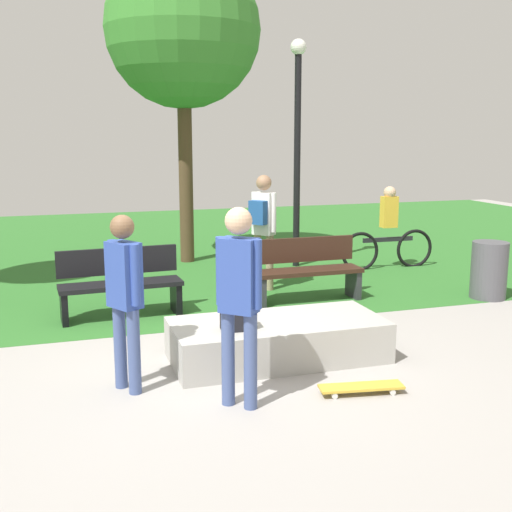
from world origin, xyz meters
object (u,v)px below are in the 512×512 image
(backpack_on_ledge, at_px, (235,315))
(park_bench_far_right, at_px, (306,268))
(concrete_ledge, at_px, (278,340))
(skater_watching, at_px, (125,290))
(trash_bin, at_px, (489,270))
(park_bench_by_oak, at_px, (120,281))
(lamp_post, at_px, (297,131))
(tree_slender_maple, at_px, (183,31))
(pedestrian_with_backpack, at_px, (263,221))
(skateboard_by_ledge, at_px, (361,387))
(skater_performing_trick, at_px, (239,291))
(cyclist_on_bicycle, at_px, (388,234))

(backpack_on_ledge, distance_m, park_bench_far_right, 2.98)
(concrete_ledge, bearing_deg, backpack_on_ledge, -161.28)
(skater_watching, bearing_deg, trash_bin, 19.07)
(backpack_on_ledge, distance_m, park_bench_by_oak, 2.53)
(park_bench_far_right, bearing_deg, lamp_post, 72.26)
(skater_watching, xyz_separation_m, park_bench_far_right, (2.87, 2.60, -0.50))
(tree_slender_maple, bearing_deg, pedestrian_with_backpack, -75.15)
(backpack_on_ledge, relative_size, skateboard_by_ledge, 0.39)
(skater_watching, bearing_deg, park_bench_far_right, 42.23)
(backpack_on_ledge, bearing_deg, trash_bin, -153.55)
(skater_watching, relative_size, tree_slender_maple, 0.30)
(concrete_ledge, xyz_separation_m, skater_watching, (-1.64, -0.38, 0.77))
(skateboard_by_ledge, height_order, park_bench_far_right, park_bench_far_right)
(skater_performing_trick, xyz_separation_m, trash_bin, (4.59, 2.57, -0.64))
(lamp_post, bearing_deg, concrete_ledge, -113.35)
(lamp_post, bearing_deg, pedestrian_with_backpack, -126.68)
(skater_watching, distance_m, cyclist_on_bicycle, 6.69)
(skateboard_by_ledge, distance_m, park_bench_far_right, 3.46)
(lamp_post, height_order, trash_bin, lamp_post)
(pedestrian_with_backpack, relative_size, cyclist_on_bicycle, 0.98)
(trash_bin, bearing_deg, concrete_ledge, -158.45)
(park_bench_far_right, bearing_deg, tree_slender_maple, 107.71)
(skater_watching, bearing_deg, lamp_post, 53.86)
(skateboard_by_ledge, relative_size, trash_bin, 0.97)
(concrete_ledge, xyz_separation_m, park_bench_by_oak, (-1.45, 2.17, 0.26))
(trash_bin, bearing_deg, skateboard_by_ledge, -142.24)
(park_bench_far_right, height_order, cyclist_on_bicycle, cyclist_on_bicycle)
(skater_performing_trick, xyz_separation_m, skateboard_by_ledge, (1.17, -0.08, -1.00))
(skateboard_by_ledge, bearing_deg, tree_slender_maple, 92.51)
(park_bench_by_oak, bearing_deg, skater_performing_trick, -77.39)
(tree_slender_maple, bearing_deg, cyclist_on_bicycle, -26.97)
(skateboard_by_ledge, relative_size, pedestrian_with_backpack, 0.46)
(park_bench_far_right, distance_m, tree_slender_maple, 5.16)
(park_bench_by_oak, xyz_separation_m, cyclist_on_bicycle, (4.95, 1.72, 0.15))
(backpack_on_ledge, height_order, tree_slender_maple, tree_slender_maple)
(skater_watching, height_order, pedestrian_with_backpack, pedestrian_with_backpack)
(skater_performing_trick, xyz_separation_m, cyclist_on_bicycle, (4.23, 4.94, -0.43))
(park_bench_far_right, xyz_separation_m, cyclist_on_bicycle, (2.27, 1.67, 0.15))
(skater_watching, bearing_deg, cyclist_on_bicycle, 39.77)
(backpack_on_ledge, bearing_deg, skater_watching, 15.31)
(concrete_ledge, xyz_separation_m, trash_bin, (3.86, 1.52, 0.21))
(pedestrian_with_backpack, bearing_deg, park_bench_far_right, -63.84)
(tree_slender_maple, distance_m, cyclist_on_bicycle, 5.20)
(skater_watching, xyz_separation_m, lamp_post, (3.62, 4.96, 1.48))
(backpack_on_ledge, relative_size, skater_watching, 0.19)
(concrete_ledge, xyz_separation_m, lamp_post, (1.98, 4.58, 2.25))
(concrete_ledge, height_order, trash_bin, trash_bin)
(trash_bin, bearing_deg, skater_watching, -160.93)
(backpack_on_ledge, distance_m, skater_watching, 1.20)
(lamp_post, height_order, pedestrian_with_backpack, lamp_post)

